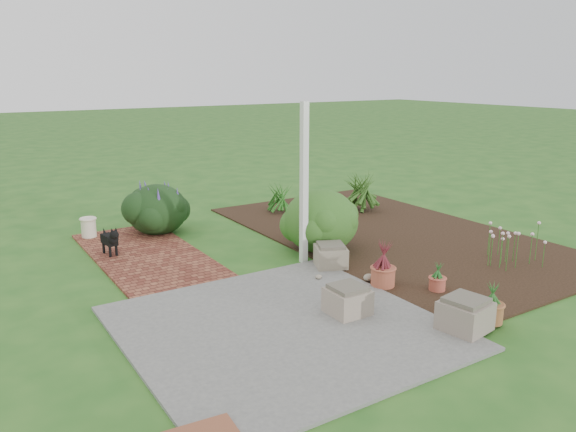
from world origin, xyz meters
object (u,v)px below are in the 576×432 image
black_dog (110,239)px  stone_trough_near (465,316)px  evergreen_shrub (321,219)px  cream_ceramic_urn (89,228)px

black_dog → stone_trough_near: bearing=-70.0°
evergreen_shrub → black_dog: bearing=153.0°
stone_trough_near → cream_ceramic_urn: size_ratio=1.44×
evergreen_shrub → stone_trough_near: bearing=-96.3°
stone_trough_near → black_dog: (-2.68, 4.92, 0.10)m
cream_ceramic_urn → evergreen_shrub: evergreen_shrub is taller
evergreen_shrub → cream_ceramic_urn: bearing=137.8°
stone_trough_near → black_dog: bearing=118.6°
cream_ceramic_urn → evergreen_shrub: size_ratio=0.28×
black_dog → cream_ceramic_urn: (-0.05, 1.25, -0.09)m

